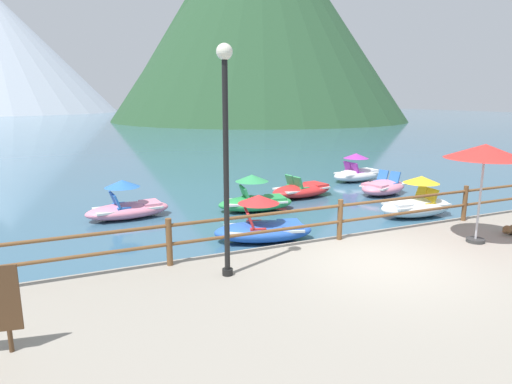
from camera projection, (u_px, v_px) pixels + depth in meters
name	position (u px, v px, depth m)	size (l,w,h in m)	color
ground_plane	(122.00, 134.00, 44.67)	(200.00, 200.00, 0.00)	#38607A
promenade_dock	(475.00, 320.00, 6.91)	(28.00, 8.00, 0.40)	gray
dock_railing	(340.00, 215.00, 10.09)	(23.92, 0.12, 0.95)	brown
lamp_post	(226.00, 141.00, 7.65)	(0.28, 0.28, 4.12)	black
beach_umbrella	(485.00, 153.00, 9.60)	(1.70, 1.70, 2.24)	#B2B2B7
pedal_boat_0	(255.00, 199.00, 14.35)	(2.62, 1.48, 1.20)	green
pedal_boat_1	(263.00, 227.00, 11.29)	(2.74, 1.76, 1.22)	blue
pedal_boat_2	(128.00, 206.00, 13.45)	(2.62, 1.33, 1.20)	pink
pedal_boat_3	(357.00, 172.00, 19.44)	(2.54, 1.36, 1.24)	white
pedal_boat_4	(302.00, 190.00, 16.40)	(2.70, 1.62, 0.83)	red
pedal_boat_5	(416.00, 203.00, 13.64)	(2.54, 1.32, 1.27)	white
pedal_boat_6	(383.00, 187.00, 16.78)	(2.51, 1.92, 0.87)	pink
cliff_headland	(248.00, 18.00, 70.81)	(47.85, 47.85, 34.36)	#284C2D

